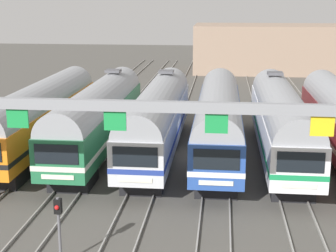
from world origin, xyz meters
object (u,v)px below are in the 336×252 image
Objects in this scene: commuter_train_blue at (219,118)px; commuter_train_white at (281,119)px; commuter_train_green at (98,115)px; commuter_train_silver at (158,116)px; catenary_gantry at (165,129)px; commuter_train_orange at (41,113)px; yard_signal_mast at (59,218)px.

commuter_train_white reaches higher than commuter_train_blue.
commuter_train_silver is at bearing 0.00° from commuter_train_green.
commuter_train_silver is 0.71× the size of catenary_gantry.
catenary_gantry is at bearing -81.50° from commuter_train_silver.
commuter_train_green is 8.07m from commuter_train_blue.
commuter_train_orange is at bearing 180.00° from commuter_train_blue.
catenary_gantry is at bearing -65.85° from commuter_train_green.
commuter_train_blue is 4.04m from commuter_train_white.
commuter_train_white is at bearing 0.00° from commuter_train_green.
commuter_train_blue is at bearing 68.08° from yard_signal_mast.
commuter_train_orange is at bearing -179.97° from commuter_train_silver.
commuter_train_green is 15.20m from yard_signal_mast.
commuter_train_white is at bearing 65.85° from catenary_gantry.
commuter_train_white is 0.71× the size of catenary_gantry.
catenary_gantry reaches higher than commuter_train_silver.
commuter_train_orange is 17.06m from catenary_gantry.
commuter_train_green is 1.00× the size of commuter_train_silver.
yard_signal_mast is at bearing -97.64° from commuter_train_silver.
commuter_train_orange reaches higher than yard_signal_mast.
commuter_train_green is at bearing 179.97° from commuter_train_blue.
catenary_gantry reaches higher than commuter_train_green.
yard_signal_mast is at bearing -159.03° from catenary_gantry.
commuter_train_blue reaches higher than yard_signal_mast.
commuter_train_green is 0.71× the size of catenary_gantry.
commuter_train_white reaches higher than commuter_train_orange.
commuter_train_silver is at bearing 98.50° from catenary_gantry.
commuter_train_blue is at bearing -0.03° from commuter_train_green.
catenary_gantry is (2.02, -13.50, 2.66)m from commuter_train_silver.
commuter_train_white is 18.13m from yard_signal_mast.
commuter_train_silver is (4.04, 0.00, 0.00)m from commuter_train_green.
commuter_train_white is 6.28× the size of yard_signal_mast.
commuter_train_green is at bearing 97.64° from yard_signal_mast.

